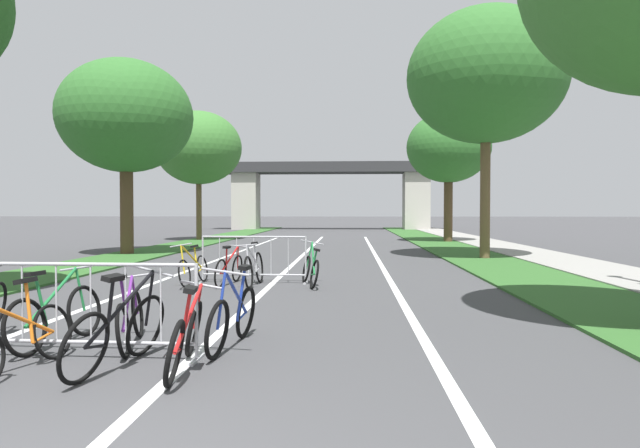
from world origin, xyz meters
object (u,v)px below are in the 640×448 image
object	(u,v)px
bicycle_green_1	(56,315)
bicycle_black_7	(118,332)
bicycle_red_0	(186,336)
bicycle_red_10	(229,269)
tree_left_pine_near	(199,148)
bicycle_purple_8	(130,318)
bicycle_orange_9	(19,337)
tree_right_cypress_far	(486,77)
bicycle_silver_6	(254,268)
bicycle_green_11	(311,270)
tree_left_maple_mid	(126,117)
crowd_barrier_second	(254,259)
tree_right_oak_near	(449,148)
crowd_barrier_nearest	(91,311)
bicycle_blue_2	(233,317)
bicycle_yellow_3	(194,268)

from	to	relation	value
bicycle_green_1	bicycle_black_7	xyz separation A→B (m)	(1.16, -0.90, 0.02)
bicycle_red_0	bicycle_red_10	world-z (taller)	bicycle_red_0
tree_left_pine_near	bicycle_purple_8	world-z (taller)	tree_left_pine_near
bicycle_orange_9	tree_right_cypress_far	bearing A→B (deg)	-113.97
bicycle_green_1	bicycle_orange_9	xyz separation A→B (m)	(0.21, -1.06, -0.01)
bicycle_purple_8	bicycle_orange_9	size ratio (longest dim) A/B	0.99
bicycle_silver_6	bicycle_green_11	size ratio (longest dim) A/B	1.10
tree_left_maple_mid	tree_left_pine_near	distance (m)	9.46
crowd_barrier_second	bicycle_black_7	size ratio (longest dim) A/B	1.43
tree_right_oak_near	crowd_barrier_nearest	bearing A→B (deg)	-109.60
tree_right_oak_near	bicycle_green_11	bearing A→B (deg)	-109.84
crowd_barrier_second	bicycle_blue_2	bearing A→B (deg)	-82.06
bicycle_silver_6	bicycle_purple_8	bearing A→B (deg)	85.73
bicycle_green_1	bicycle_blue_2	xyz separation A→B (m)	(2.13, 0.01, 0.01)
crowd_barrier_nearest	tree_left_pine_near	bearing A→B (deg)	103.25
tree_left_pine_near	bicycle_black_7	world-z (taller)	tree_left_pine_near
bicycle_purple_8	tree_left_pine_near	bearing A→B (deg)	90.55
bicycle_red_0	bicycle_yellow_3	world-z (taller)	bicycle_yellow_3
crowd_barrier_second	bicycle_yellow_3	distance (m)	1.33
bicycle_black_7	bicycle_orange_9	distance (m)	0.96
bicycle_silver_6	bicycle_red_10	distance (m)	0.62
crowd_barrier_second	bicycle_black_7	world-z (taller)	crowd_barrier_second
crowd_barrier_nearest	bicycle_green_1	distance (m)	0.87
crowd_barrier_second	bicycle_green_11	xyz separation A→B (m)	(1.31, -0.45, -0.17)
tree_left_maple_mid	bicycle_orange_9	xyz separation A→B (m)	(4.89, -14.00, -4.69)
tree_right_oak_near	bicycle_purple_8	world-z (taller)	tree_right_oak_near
tree_left_maple_mid	crowd_barrier_second	xyz separation A→B (m)	(6.02, -7.27, -4.52)
bicycle_purple_8	crowd_barrier_second	bearing A→B (deg)	72.13
bicycle_red_0	bicycle_blue_2	world-z (taller)	bicycle_blue_2
tree_right_oak_near	bicycle_green_1	distance (m)	23.52
tree_left_pine_near	tree_right_cypress_far	size ratio (longest dim) A/B	0.85
bicycle_green_11	tree_left_maple_mid	bearing A→B (deg)	119.46
tree_left_maple_mid	bicycle_red_10	xyz separation A→B (m)	(5.55, -7.65, -4.69)
crowd_barrier_second	bicycle_silver_6	xyz separation A→B (m)	(0.11, -0.59, -0.14)
crowd_barrier_nearest	bicycle_black_7	world-z (taller)	crowd_barrier_nearest
tree_left_maple_mid	bicycle_green_1	world-z (taller)	tree_left_maple_mid
tree_left_maple_mid	bicycle_orange_9	bearing A→B (deg)	-70.75
tree_right_cypress_far	bicycle_yellow_3	distance (m)	11.74
tree_left_pine_near	bicycle_red_10	world-z (taller)	tree_left_pine_near
bicycle_green_1	tree_left_pine_near	bearing A→B (deg)	110.54
tree_right_cypress_far	bicycle_black_7	size ratio (longest dim) A/B	4.88
crowd_barrier_nearest	bicycle_red_10	distance (m)	5.82
bicycle_red_0	bicycle_green_11	world-z (taller)	bicycle_green_11
tree_left_pine_near	bicycle_black_7	bearing A→B (deg)	-75.85
tree_right_oak_near	bicycle_blue_2	distance (m)	22.82
tree_left_maple_mid	bicycle_green_1	bearing A→B (deg)	-70.13
tree_left_pine_near	tree_right_cypress_far	world-z (taller)	tree_right_cypress_far
tree_left_maple_mid	crowd_barrier_nearest	bearing A→B (deg)	-68.29
bicycle_green_11	tree_left_pine_near	bearing A→B (deg)	99.15
crowd_barrier_second	bicycle_red_10	world-z (taller)	crowd_barrier_second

